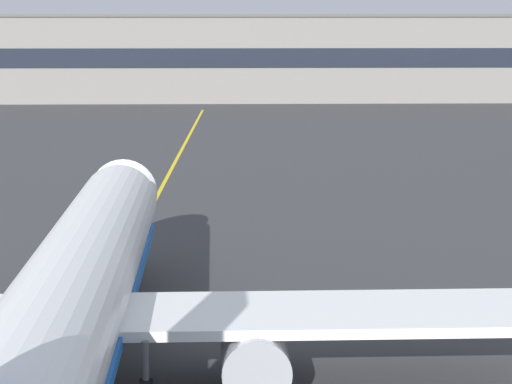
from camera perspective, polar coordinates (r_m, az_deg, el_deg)
name	(u,v)px	position (r m, az deg, el deg)	size (l,w,h in m)	color
taxiway_centreline	(114,277)	(51.75, -7.90, -4.69)	(0.30, 180.00, 0.01)	yellow
airliner_foreground	(71,302)	(35.18, -10.28, -6.07)	(32.05, 41.44, 11.65)	white
safety_cone_by_nose_gear	(121,279)	(50.32, -7.53, -4.80)	(0.44, 0.44, 0.55)	orange
terminal_building	(248,58)	(155.08, -0.44, 7.49)	(147.43, 12.40, 12.91)	slate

